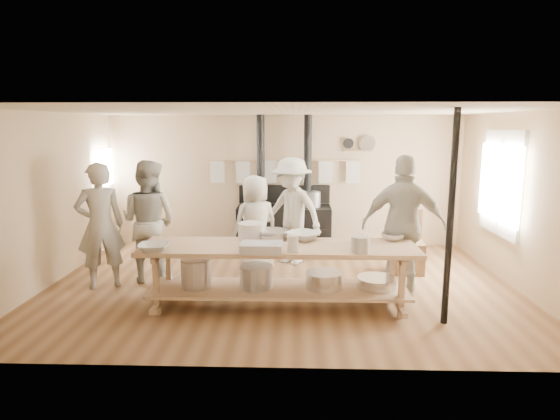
% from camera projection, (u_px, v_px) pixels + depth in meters
% --- Properties ---
extents(ground, '(7.00, 7.00, 0.00)m').
position_uv_depth(ground, '(281.00, 284.00, 7.15)').
color(ground, brown).
rests_on(ground, ground).
extents(room_shell, '(7.00, 7.00, 7.00)m').
position_uv_depth(room_shell, '(281.00, 179.00, 6.86)').
color(room_shell, tan).
rests_on(room_shell, ground).
extents(window_right, '(0.09, 1.50, 1.65)m').
position_uv_depth(window_right, '(502.00, 183.00, 7.36)').
color(window_right, beige).
rests_on(window_right, ground).
extents(left_opening, '(0.00, 0.90, 0.90)m').
position_uv_depth(left_opening, '(104.00, 168.00, 8.94)').
color(left_opening, white).
rests_on(left_opening, ground).
extents(stove, '(1.90, 0.75, 2.60)m').
position_uv_depth(stove, '(284.00, 223.00, 9.14)').
color(stove, black).
rests_on(stove, ground).
extents(towel_rail, '(3.00, 0.04, 0.47)m').
position_uv_depth(towel_rail, '(284.00, 168.00, 9.23)').
color(towel_rail, '#A3815D').
rests_on(towel_rail, ground).
extents(back_wall_shelf, '(0.63, 0.14, 0.32)m').
position_uv_depth(back_wall_shelf, '(359.00, 146.00, 9.14)').
color(back_wall_shelf, '#A3815D').
rests_on(back_wall_shelf, ground).
extents(prep_table, '(3.60, 0.90, 0.85)m').
position_uv_depth(prep_table, '(278.00, 270.00, 6.17)').
color(prep_table, '#A3815D').
rests_on(prep_table, ground).
extents(support_post, '(0.08, 0.08, 2.60)m').
position_uv_depth(support_post, '(450.00, 219.00, 5.52)').
color(support_post, black).
rests_on(support_post, ground).
extents(cook_far_left, '(0.81, 0.71, 1.88)m').
position_uv_depth(cook_far_left, '(100.00, 226.00, 6.88)').
color(cook_far_left, '#B6B3A1').
rests_on(cook_far_left, ground).
extents(cook_left, '(1.06, 0.91, 1.88)m').
position_uv_depth(cook_left, '(149.00, 221.00, 7.19)').
color(cook_left, '#B6B3A1').
rests_on(cook_left, ground).
extents(cook_center, '(0.94, 0.83, 1.61)m').
position_uv_depth(cook_center, '(256.00, 224.00, 7.65)').
color(cook_center, '#B6B3A1').
rests_on(cook_center, ground).
extents(cook_right, '(1.24, 0.70, 2.00)m').
position_uv_depth(cook_right, '(404.00, 226.00, 6.60)').
color(cook_right, '#B6B3A1').
rests_on(cook_right, ground).
extents(cook_by_window, '(1.38, 1.25, 1.86)m').
position_uv_depth(cook_by_window, '(292.00, 211.00, 8.10)').
color(cook_by_window, '#B6B3A1').
rests_on(cook_by_window, ground).
extents(chair, '(0.52, 0.52, 1.03)m').
position_uv_depth(chair, '(408.00, 254.00, 7.71)').
color(chair, brown).
rests_on(chair, ground).
extents(bowl_white_a, '(0.44, 0.44, 0.09)m').
position_uv_depth(bowl_white_a, '(154.00, 247.00, 5.83)').
color(bowl_white_a, silver).
rests_on(bowl_white_a, prep_table).
extents(bowl_steel_a, '(0.40, 0.40, 0.09)m').
position_uv_depth(bowl_steel_a, '(269.00, 238.00, 6.34)').
color(bowl_steel_a, silver).
rests_on(bowl_steel_a, prep_table).
extents(bowl_white_b, '(0.61, 0.61, 0.11)m').
position_uv_depth(bowl_white_b, '(303.00, 236.00, 6.42)').
color(bowl_white_b, silver).
rests_on(bowl_white_b, prep_table).
extents(bowl_steel_b, '(0.37, 0.37, 0.10)m').
position_uv_depth(bowl_steel_b, '(393.00, 237.00, 6.38)').
color(bowl_steel_b, silver).
rests_on(bowl_steel_b, prep_table).
extents(roasting_pan, '(0.52, 0.35, 0.11)m').
position_uv_depth(roasting_pan, '(262.00, 247.00, 5.78)').
color(roasting_pan, '#B2B2B7').
rests_on(roasting_pan, prep_table).
extents(mixing_bowl_large, '(0.49, 0.49, 0.13)m').
position_uv_depth(mixing_bowl_large, '(272.00, 235.00, 6.43)').
color(mixing_bowl_large, silver).
rests_on(mixing_bowl_large, prep_table).
extents(bucket_galv, '(0.26, 0.26, 0.21)m').
position_uv_depth(bucket_galv, '(360.00, 245.00, 5.74)').
color(bucket_galv, gray).
rests_on(bucket_galv, prep_table).
extents(deep_bowl_enamel, '(0.46, 0.46, 0.23)m').
position_uv_depth(deep_bowl_enamel, '(251.00, 231.00, 6.43)').
color(deep_bowl_enamel, silver).
rests_on(deep_bowl_enamel, prep_table).
extents(pitcher, '(0.14, 0.14, 0.22)m').
position_uv_depth(pitcher, '(293.00, 244.00, 5.76)').
color(pitcher, silver).
rests_on(pitcher, prep_table).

